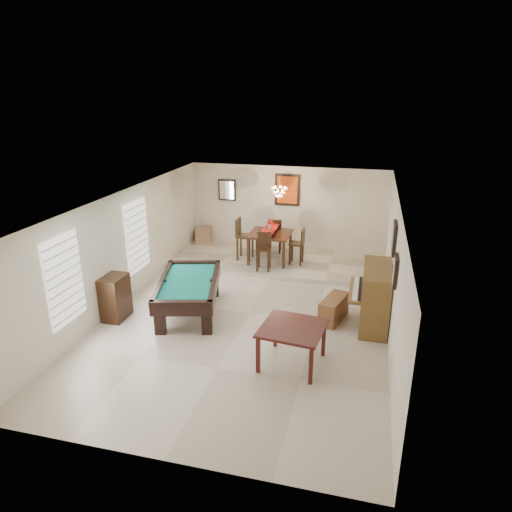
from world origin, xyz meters
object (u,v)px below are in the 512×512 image
at_px(corner_bench, 204,235).
at_px(chandelier, 279,188).
at_px(square_table, 292,345).
at_px(apothecary_chest, 115,297).
at_px(dining_chair_south, 264,252).
at_px(dining_chair_west, 245,239).
at_px(pool_table, 189,297).
at_px(flower_vase, 270,224).
at_px(dining_table, 270,245).
at_px(piano_bench, 334,309).
at_px(upright_piano, 368,296).
at_px(dining_chair_north, 275,235).
at_px(dining_chair_east, 297,246).

xyz_separation_m(corner_bench, chandelier, (2.62, -0.99, 1.84)).
height_order(square_table, apothecary_chest, apothecary_chest).
bearing_deg(square_table, corner_bench, 123.15).
bearing_deg(dining_chair_south, dining_chair_west, 130.54).
bearing_deg(pool_table, square_table, -43.95).
bearing_deg(dining_chair_south, flower_vase, 84.21).
bearing_deg(dining_table, pool_table, -107.90).
bearing_deg(apothecary_chest, dining_chair_west, 65.35).
bearing_deg(piano_bench, dining_chair_west, 133.84).
distance_m(upright_piano, corner_bench, 6.57).
height_order(upright_piano, dining_chair_south, upright_piano).
bearing_deg(pool_table, upright_piano, -7.82).
bearing_deg(dining_chair_south, corner_bench, 137.52).
relative_size(apothecary_chest, chandelier, 1.63).
xyz_separation_m(dining_chair_north, chandelier, (0.23, -0.66, 1.56)).
height_order(dining_chair_north, corner_bench, dining_chair_north).
bearing_deg(dining_chair_east, dining_chair_south, -46.29).
height_order(dining_chair_south, chandelier, chandelier).
height_order(square_table, dining_table, dining_table).
relative_size(apothecary_chest, dining_chair_east, 0.96).
xyz_separation_m(upright_piano, piano_bench, (-0.69, -0.01, -0.38)).
bearing_deg(dining_table, apothecary_chest, -122.46).
relative_size(corner_bench, chandelier, 0.88).
xyz_separation_m(piano_bench, apothecary_chest, (-4.62, -1.07, 0.23)).
height_order(dining_table, corner_bench, dining_table).
height_order(piano_bench, dining_table, dining_table).
bearing_deg(dining_chair_north, flower_vase, 84.75).
bearing_deg(dining_chair_north, pool_table, 69.44).
xyz_separation_m(dining_chair_south, corner_bench, (-2.39, 1.85, -0.27)).
relative_size(dining_table, dining_chair_south, 1.12).
xyz_separation_m(dining_table, dining_chair_south, (-0.01, -0.73, 0.04)).
xyz_separation_m(dining_chair_south, dining_chair_north, (0.00, 1.52, 0.01)).
bearing_deg(corner_bench, dining_chair_west, -34.30).
bearing_deg(flower_vase, chandelier, 31.71).
distance_m(flower_vase, dining_chair_south, 0.92).
distance_m(pool_table, dining_chair_south, 2.87).
bearing_deg(upright_piano, dining_chair_east, 124.65).
bearing_deg(dining_chair_north, dining_chair_west, 42.95).
xyz_separation_m(apothecary_chest, flower_vase, (2.55, 4.00, 0.71)).
bearing_deg(pool_table, dining_table, 57.53).
height_order(pool_table, chandelier, chandelier).
height_order(piano_bench, corner_bench, corner_bench).
bearing_deg(upright_piano, dining_chair_north, 126.74).
bearing_deg(square_table, piano_bench, 72.81).
bearing_deg(square_table, upright_piano, 56.12).
xyz_separation_m(apothecary_chest, dining_chair_south, (2.53, 3.28, 0.14)).
bearing_deg(dining_chair_north, dining_chair_south, 83.89).
height_order(flower_vase, dining_chair_north, flower_vase).
bearing_deg(chandelier, pool_table, -110.41).
height_order(pool_table, upright_piano, upright_piano).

